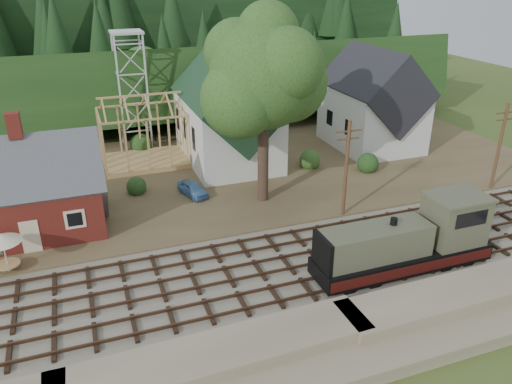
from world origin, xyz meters
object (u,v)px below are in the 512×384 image
object	(u,v)px
locomotive	(410,242)
car_blue	(193,189)
car_red	(393,138)
patio_set	(2,240)

from	to	relation	value
locomotive	car_blue	bearing A→B (deg)	123.75
car_blue	car_red	xyz separation A→B (m)	(24.32, 5.97, -0.04)
locomotive	patio_set	size ratio (longest dim) A/B	4.40
car_blue	car_red	bearing A→B (deg)	-3.86
locomotive	car_red	world-z (taller)	locomotive
locomotive	car_blue	world-z (taller)	locomotive
car_blue	patio_set	bearing A→B (deg)	-169.99
car_blue	locomotive	bearing A→B (deg)	-73.90
patio_set	locomotive	bearing A→B (deg)	-19.04
car_red	patio_set	distance (m)	40.64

